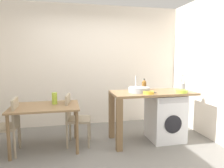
# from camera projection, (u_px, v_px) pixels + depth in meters

# --- Properties ---
(ground_plane) EXTENTS (5.46, 5.46, 0.00)m
(ground_plane) POSITION_uv_depth(u_px,v_px,m) (103.00, 158.00, 3.15)
(ground_plane) COLOR slate
(wall_back) EXTENTS (4.60, 0.10, 2.70)m
(wall_back) POSITION_uv_depth(u_px,v_px,m) (89.00, 66.00, 4.67)
(wall_back) COLOR silver
(wall_back) RESTS_ON ground_plane
(dining_table) EXTENTS (1.10, 0.76, 0.74)m
(dining_table) POSITION_uv_depth(u_px,v_px,m) (45.00, 111.00, 3.40)
(dining_table) COLOR olive
(dining_table) RESTS_ON ground_plane
(chair_person_seat) EXTENTS (0.41, 0.41, 0.90)m
(chair_person_seat) POSITION_uv_depth(u_px,v_px,m) (9.00, 123.00, 3.20)
(chair_person_seat) COLOR gray
(chair_person_seat) RESTS_ON ground_plane
(chair_opposite) EXTENTS (0.46, 0.46, 0.90)m
(chair_opposite) POSITION_uv_depth(u_px,v_px,m) (74.00, 116.00, 3.58)
(chair_opposite) COLOR gray
(chair_opposite) RESTS_ON ground_plane
(kitchen_counter) EXTENTS (1.50, 0.68, 0.92)m
(kitchen_counter) POSITION_uv_depth(u_px,v_px,m) (141.00, 101.00, 3.68)
(kitchen_counter) COLOR olive
(kitchen_counter) RESTS_ON ground_plane
(washing_machine) EXTENTS (0.60, 0.61, 0.86)m
(washing_machine) POSITION_uv_depth(u_px,v_px,m) (165.00, 117.00, 3.82)
(washing_machine) COLOR silver
(washing_machine) RESTS_ON ground_plane
(sink_basin) EXTENTS (0.38, 0.38, 0.09)m
(sink_basin) POSITION_uv_depth(u_px,v_px,m) (139.00, 90.00, 3.64)
(sink_basin) COLOR #9EA0A5
(sink_basin) RESTS_ON kitchen_counter
(tap) EXTENTS (0.02, 0.02, 0.28)m
(tap) POSITION_uv_depth(u_px,v_px,m) (136.00, 83.00, 3.80)
(tap) COLOR #B2B2B7
(tap) RESTS_ON kitchen_counter
(bottle_tall_green) EXTENTS (0.08, 0.08, 0.21)m
(bottle_tall_green) POSITION_uv_depth(u_px,v_px,m) (144.00, 85.00, 3.94)
(bottle_tall_green) COLOR brown
(bottle_tall_green) RESTS_ON kitchen_counter
(mixing_bowl) EXTENTS (0.18, 0.18, 0.05)m
(mixing_bowl) POSITION_uv_depth(u_px,v_px,m) (149.00, 92.00, 3.47)
(mixing_bowl) COLOR gold
(mixing_bowl) RESTS_ON kitchen_counter
(utensil_crock) EXTENTS (0.11, 0.11, 0.30)m
(utensil_crock) POSITION_uv_depth(u_px,v_px,m) (182.00, 86.00, 3.88)
(utensil_crock) COLOR gray
(utensil_crock) RESTS_ON kitchen_counter
(colander) EXTENTS (0.20, 0.20, 0.06)m
(colander) POSITION_uv_depth(u_px,v_px,m) (182.00, 91.00, 3.58)
(colander) COLOR #A8C63D
(colander) RESTS_ON kitchen_counter
(vase) EXTENTS (0.09, 0.09, 0.20)m
(vase) POSITION_uv_depth(u_px,v_px,m) (55.00, 98.00, 3.50)
(vase) COLOR #A8C63D
(vase) RESTS_ON dining_table
(scissors) EXTENTS (0.15, 0.06, 0.01)m
(scissors) POSITION_uv_depth(u_px,v_px,m) (152.00, 92.00, 3.59)
(scissors) COLOR #B2B2B7
(scissors) RESTS_ON kitchen_counter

